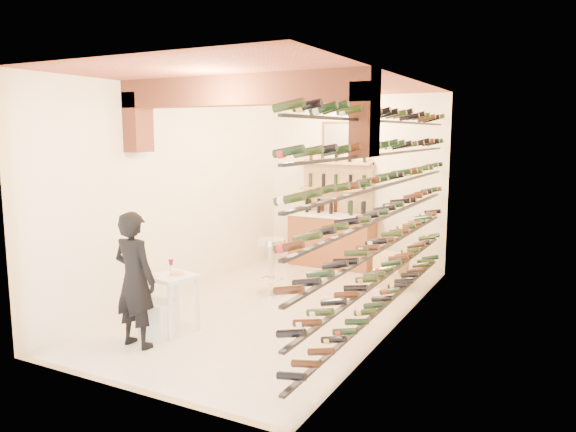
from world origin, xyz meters
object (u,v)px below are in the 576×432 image
object	(u,v)px
tasting_table	(173,285)
white_stool	(158,319)
crate_lower	(391,278)
back_counter	(332,239)
person	(135,280)
chrome_barstool	(271,263)
wine_rack	(382,208)

from	to	relation	value
tasting_table	white_stool	bearing A→B (deg)	-90.50
tasting_table	crate_lower	world-z (taller)	tasting_table
back_counter	person	distance (m)	4.76
person	chrome_barstool	distance (m)	2.61
tasting_table	white_stool	xyz separation A→B (m)	(-0.05, -0.23, -0.38)
back_counter	chrome_barstool	world-z (taller)	back_counter
wine_rack	white_stool	distance (m)	3.16
tasting_table	white_stool	distance (m)	0.45
white_stool	person	distance (m)	0.69
wine_rack	crate_lower	xyz separation A→B (m)	(-0.41, 1.80, -1.41)
crate_lower	chrome_barstool	bearing A→B (deg)	-138.94
wine_rack	crate_lower	world-z (taller)	wine_rack
white_stool	crate_lower	world-z (taller)	white_stool
person	chrome_barstool	xyz separation A→B (m)	(0.39, 2.57, -0.30)
back_counter	crate_lower	distance (m)	1.70
back_counter	tasting_table	distance (m)	4.16
crate_lower	tasting_table	bearing A→B (deg)	-118.97
wine_rack	back_counter	distance (m)	3.38
tasting_table	white_stool	size ratio (longest dim) A/B	2.01
chrome_barstool	wine_rack	bearing A→B (deg)	-14.24
wine_rack	crate_lower	distance (m)	2.33
wine_rack	person	bearing A→B (deg)	-138.03
wine_rack	chrome_barstool	xyz separation A→B (m)	(-1.92, 0.49, -1.03)
chrome_barstool	crate_lower	xyz separation A→B (m)	(1.51, 1.32, -0.38)
crate_lower	person	bearing A→B (deg)	-116.10
tasting_table	person	xyz separation A→B (m)	(-0.08, -0.59, 0.20)
back_counter	chrome_barstool	size ratio (longest dim) A/B	1.91
back_counter	tasting_table	size ratio (longest dim) A/B	1.90
wine_rack	white_stool	bearing A→B (deg)	-142.99
person	crate_lower	bearing A→B (deg)	-112.55
crate_lower	wine_rack	bearing A→B (deg)	-77.25
back_counter	chrome_barstool	bearing A→B (deg)	-92.38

